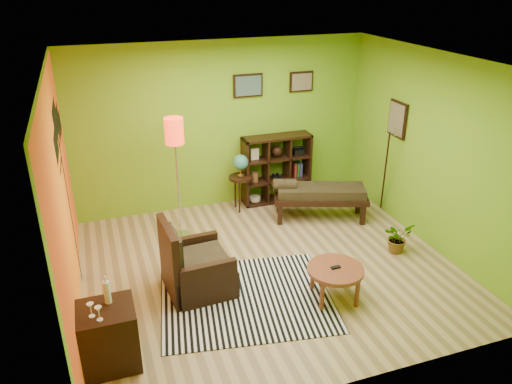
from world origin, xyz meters
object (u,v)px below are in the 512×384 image
object	(u,v)px
cube_shelf	(277,169)
bench	(318,194)
floor_lamp	(175,142)
side_cabinet	(108,336)
coffee_table	(335,272)
globe_table	(241,169)
potted_plant	(397,240)
armchair	(194,270)

from	to	relation	value
cube_shelf	bench	size ratio (longest dim) A/B	0.75
floor_lamp	cube_shelf	distance (m)	2.23
side_cabinet	cube_shelf	bearing A→B (deg)	45.87
cube_shelf	coffee_table	bearing A→B (deg)	-97.31
globe_table	cube_shelf	size ratio (longest dim) A/B	0.83
coffee_table	side_cabinet	bearing A→B (deg)	-174.44
potted_plant	bench	bearing A→B (deg)	115.54
armchair	globe_table	xyz separation A→B (m)	(1.27, 2.05, 0.45)
coffee_table	armchair	world-z (taller)	armchair
globe_table	floor_lamp	bearing A→B (deg)	-153.09
side_cabinet	bench	xyz separation A→B (m)	(3.49, 2.32, 0.10)
coffee_table	globe_table	bearing A→B (deg)	96.94
armchair	globe_table	size ratio (longest dim) A/B	0.99
armchair	bench	distance (m)	2.71
side_cabinet	floor_lamp	xyz separation A→B (m)	(1.23, 2.46, 1.18)
coffee_table	bench	xyz separation A→B (m)	(0.75, 2.05, 0.08)
coffee_table	potted_plant	size ratio (longest dim) A/B	1.55
armchair	cube_shelf	distance (m)	2.99
coffee_table	bench	bearing A→B (deg)	69.95
armchair	potted_plant	size ratio (longest dim) A/B	2.18
armchair	floor_lamp	bearing A→B (deg)	85.78
side_cabinet	cube_shelf	distance (m)	4.48
globe_table	cube_shelf	bearing A→B (deg)	12.29
coffee_table	cube_shelf	world-z (taller)	cube_shelf
armchair	globe_table	world-z (taller)	globe_table
coffee_table	potted_plant	bearing A→B (deg)	27.10
coffee_table	floor_lamp	size ratio (longest dim) A/B	0.37
globe_table	potted_plant	xyz separation A→B (m)	(1.73, -2.08, -0.58)
globe_table	potted_plant	distance (m)	2.76
side_cabinet	potted_plant	world-z (taller)	side_cabinet
armchair	cube_shelf	world-z (taller)	cube_shelf
bench	globe_table	bearing A→B (deg)	145.99
coffee_table	potted_plant	xyz separation A→B (m)	(1.39, 0.71, -0.20)
armchair	side_cabinet	size ratio (longest dim) A/B	0.98
coffee_table	armchair	xyz separation A→B (m)	(-1.61, 0.73, -0.07)
cube_shelf	potted_plant	size ratio (longest dim) A/B	2.65
cube_shelf	bench	distance (m)	0.98
side_cabinet	bench	world-z (taller)	side_cabinet
armchair	floor_lamp	xyz separation A→B (m)	(0.11, 1.46, 1.23)
side_cabinet	floor_lamp	bearing A→B (deg)	63.41
coffee_table	globe_table	xyz separation A→B (m)	(-0.34, 2.79, 0.38)
side_cabinet	cube_shelf	world-z (taller)	cube_shelf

